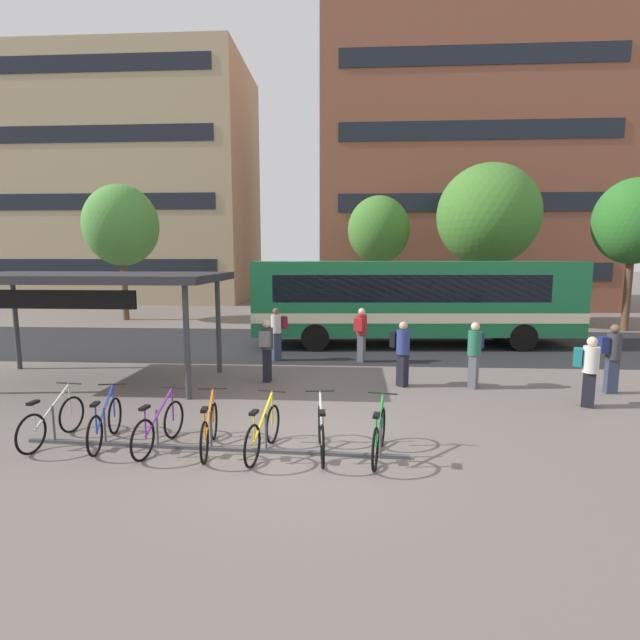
% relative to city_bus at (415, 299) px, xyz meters
% --- Properties ---
extents(ground, '(200.00, 200.00, 0.00)m').
position_rel_city_bus_xyz_m(ground, '(-3.27, -10.00, -1.78)').
color(ground, '#6B605B').
extents(bus_lane_asphalt, '(80.00, 7.20, 0.01)m').
position_rel_city_bus_xyz_m(bus_lane_asphalt, '(-3.27, -0.00, -1.77)').
color(bus_lane_asphalt, '#232326').
rests_on(bus_lane_asphalt, ground).
extents(city_bus, '(12.15, 3.26, 3.20)m').
position_rel_city_bus_xyz_m(city_bus, '(0.00, 0.00, 0.00)').
color(city_bus, '#196B3D').
rests_on(city_bus, ground).
extents(bike_rack, '(6.89, 0.42, 0.70)m').
position_rel_city_bus_xyz_m(bike_rack, '(-4.94, -10.14, -1.68)').
color(bike_rack, '#47474C').
rests_on(bike_rack, ground).
extents(parked_bicycle_silver_0, '(0.52, 1.72, 0.99)m').
position_rel_city_bus_xyz_m(parked_bicycle_silver_0, '(-7.93, -9.96, -1.39)').
color(parked_bicycle_silver_0, black).
rests_on(parked_bicycle_silver_0, ground).
extents(parked_bicycle_blue_1, '(0.52, 1.71, 0.99)m').
position_rel_city_bus_xyz_m(parked_bicycle_blue_1, '(-6.93, -9.98, -1.39)').
color(parked_bicycle_blue_1, black).
rests_on(parked_bicycle_blue_1, ground).
extents(parked_bicycle_purple_2, '(0.52, 1.71, 0.99)m').
position_rel_city_bus_xyz_m(parked_bicycle_purple_2, '(-5.88, -10.12, -1.39)').
color(parked_bicycle_purple_2, black).
rests_on(parked_bicycle_purple_2, ground).
extents(parked_bicycle_orange_3, '(0.52, 1.71, 0.99)m').
position_rel_city_bus_xyz_m(parked_bicycle_orange_3, '(-4.96, -10.16, -1.39)').
color(parked_bicycle_orange_3, black).
rests_on(parked_bicycle_orange_3, ground).
extents(parked_bicycle_yellow_4, '(0.52, 1.71, 0.99)m').
position_rel_city_bus_xyz_m(parked_bicycle_yellow_4, '(-3.99, -10.25, -1.39)').
color(parked_bicycle_yellow_4, black).
rests_on(parked_bicycle_yellow_4, ground).
extents(parked_bicycle_silver_5, '(0.52, 1.72, 0.99)m').
position_rel_city_bus_xyz_m(parked_bicycle_silver_5, '(-3.00, -10.20, -1.39)').
color(parked_bicycle_silver_5, black).
rests_on(parked_bicycle_silver_5, ground).
extents(parked_bicycle_green_6, '(0.52, 1.70, 0.99)m').
position_rel_city_bus_xyz_m(parked_bicycle_green_6, '(-2.02, -10.27, -1.39)').
color(parked_bicycle_green_6, black).
rests_on(parked_bicycle_green_6, ground).
extents(transit_shelter, '(7.01, 3.49, 2.94)m').
position_rel_city_bus_xyz_m(transit_shelter, '(-9.41, -5.93, 0.99)').
color(transit_shelter, '#38383D').
rests_on(transit_shelter, ground).
extents(commuter_black_pack_0, '(0.58, 0.60, 1.72)m').
position_rel_city_bus_xyz_m(commuter_black_pack_0, '(-1.14, -5.78, -0.79)').
color(commuter_black_pack_0, black).
rests_on(commuter_black_pack_0, ground).
extents(commuter_grey_pack_1, '(0.35, 0.53, 1.70)m').
position_rel_city_bus_xyz_m(commuter_grey_pack_1, '(-4.73, -5.59, -0.79)').
color(commuter_grey_pack_1, black).
rests_on(commuter_grey_pack_1, ground).
extents(commuter_maroon_pack_2, '(0.60, 0.55, 1.73)m').
position_rel_city_bus_xyz_m(commuter_maroon_pack_2, '(-4.84, -2.93, -0.77)').
color(commuter_maroon_pack_2, '#2D3851').
rests_on(commuter_maroon_pack_2, ground).
extents(commuter_teal_pack_3, '(0.60, 0.51, 1.62)m').
position_rel_city_bus_xyz_m(commuter_teal_pack_3, '(2.85, -7.27, -0.85)').
color(commuter_teal_pack_3, black).
rests_on(commuter_teal_pack_3, ground).
extents(commuter_red_pack_4, '(0.48, 0.60, 1.75)m').
position_rel_city_bus_xyz_m(commuter_red_pack_4, '(-2.12, -3.02, -0.76)').
color(commuter_red_pack_4, '#565660').
rests_on(commuter_red_pack_4, ground).
extents(commuter_navy_pack_5, '(0.53, 0.35, 1.74)m').
position_rel_city_bus_xyz_m(commuter_navy_pack_5, '(3.96, -6.16, -0.77)').
color(commuter_navy_pack_5, '#2D3851').
rests_on(commuter_navy_pack_5, ground).
extents(commuter_navy_pack_6, '(0.54, 0.61, 1.72)m').
position_rel_city_bus_xyz_m(commuter_navy_pack_6, '(0.72, -5.84, -0.78)').
color(commuter_navy_pack_6, '#565660').
rests_on(commuter_navy_pack_6, ground).
extents(street_tree_0, '(3.81, 3.81, 7.10)m').
position_rel_city_bus_xyz_m(street_tree_0, '(-14.43, 6.43, 3.20)').
color(street_tree_0, brown).
rests_on(street_tree_0, ground).
extents(street_tree_1, '(3.36, 3.36, 6.83)m').
position_rel_city_bus_xyz_m(street_tree_1, '(10.14, 4.13, 3.13)').
color(street_tree_1, brown).
rests_on(street_tree_1, ground).
extents(street_tree_2, '(3.32, 3.32, 6.61)m').
position_rel_city_bus_xyz_m(street_tree_2, '(-0.91, 7.94, 3.00)').
color(street_tree_2, brown).
rests_on(street_tree_2, ground).
extents(street_tree_3, '(4.90, 4.90, 7.85)m').
position_rel_city_bus_xyz_m(street_tree_3, '(4.25, 5.86, 3.59)').
color(street_tree_3, brown).
rests_on(street_tree_3, ground).
extents(building_left_wing, '(18.77, 10.27, 17.66)m').
position_rel_city_bus_xyz_m(building_left_wing, '(-19.69, 18.84, 7.06)').
color(building_left_wing, tan).
rests_on(building_left_wing, ground).
extents(building_right_wing, '(18.59, 11.43, 20.52)m').
position_rel_city_bus_xyz_m(building_right_wing, '(5.00, 16.76, 8.49)').
color(building_right_wing, brown).
rests_on(building_right_wing, ground).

